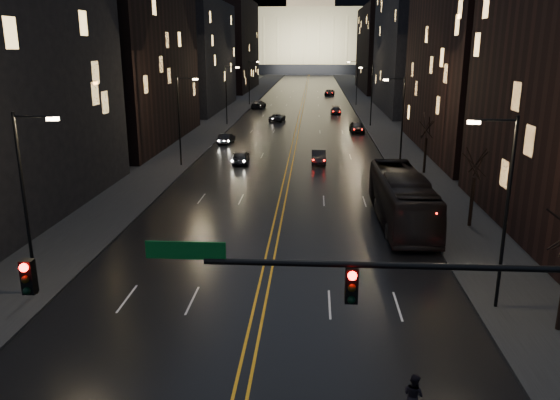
% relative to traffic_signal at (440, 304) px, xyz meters
% --- Properties ---
extents(road, '(20.00, 320.00, 0.02)m').
position_rel_traffic_signal_xyz_m(road, '(-5.91, 130.00, -5.09)').
color(road, black).
rests_on(road, ground).
extents(sidewalk_left, '(8.00, 320.00, 0.16)m').
position_rel_traffic_signal_xyz_m(sidewalk_left, '(-19.91, 130.00, -5.02)').
color(sidewalk_left, black).
rests_on(sidewalk_left, ground).
extents(sidewalk_right, '(8.00, 320.00, 0.16)m').
position_rel_traffic_signal_xyz_m(sidewalk_right, '(8.09, 130.00, -5.02)').
color(sidewalk_right, black).
rests_on(sidewalk_right, ground).
extents(center_line, '(0.62, 320.00, 0.01)m').
position_rel_traffic_signal_xyz_m(center_line, '(-5.91, 130.00, -5.08)').
color(center_line, orange).
rests_on(center_line, road).
extents(building_left_mid, '(12.00, 30.00, 28.00)m').
position_rel_traffic_signal_xyz_m(building_left_mid, '(-26.91, 54.00, 8.90)').
color(building_left_mid, black).
rests_on(building_left_mid, ground).
extents(building_left_far, '(12.00, 34.00, 20.00)m').
position_rel_traffic_signal_xyz_m(building_left_far, '(-26.91, 92.00, 4.90)').
color(building_left_far, black).
rests_on(building_left_far, ground).
extents(building_left_dist, '(12.00, 40.00, 24.00)m').
position_rel_traffic_signal_xyz_m(building_left_dist, '(-26.91, 140.00, 6.90)').
color(building_left_dist, black).
rests_on(building_left_dist, ground).
extents(building_right_mid, '(12.00, 34.00, 26.00)m').
position_rel_traffic_signal_xyz_m(building_right_mid, '(15.09, 92.00, 7.90)').
color(building_right_mid, black).
rests_on(building_right_mid, ground).
extents(building_right_dist, '(12.00, 40.00, 22.00)m').
position_rel_traffic_signal_xyz_m(building_right_dist, '(15.09, 140.00, 5.90)').
color(building_right_dist, black).
rests_on(building_right_dist, ground).
extents(capitol, '(90.00, 50.00, 58.50)m').
position_rel_traffic_signal_xyz_m(capitol, '(-5.91, 250.00, 12.05)').
color(capitol, black).
rests_on(capitol, ground).
extents(traffic_signal, '(17.29, 0.45, 7.00)m').
position_rel_traffic_signal_xyz_m(traffic_signal, '(0.00, 0.00, 0.00)').
color(traffic_signal, black).
rests_on(traffic_signal, ground).
extents(streetlamp_right_near, '(2.13, 0.25, 9.00)m').
position_rel_traffic_signal_xyz_m(streetlamp_right_near, '(4.91, 10.00, -0.02)').
color(streetlamp_right_near, black).
rests_on(streetlamp_right_near, ground).
extents(streetlamp_left_near, '(2.13, 0.25, 9.00)m').
position_rel_traffic_signal_xyz_m(streetlamp_left_near, '(-16.72, 10.00, -0.02)').
color(streetlamp_left_near, black).
rests_on(streetlamp_left_near, ground).
extents(streetlamp_right_mid, '(2.13, 0.25, 9.00)m').
position_rel_traffic_signal_xyz_m(streetlamp_right_mid, '(4.91, 40.00, -0.02)').
color(streetlamp_right_mid, black).
rests_on(streetlamp_right_mid, ground).
extents(streetlamp_left_mid, '(2.13, 0.25, 9.00)m').
position_rel_traffic_signal_xyz_m(streetlamp_left_mid, '(-16.72, 40.00, -0.02)').
color(streetlamp_left_mid, black).
rests_on(streetlamp_left_mid, ground).
extents(streetlamp_right_far, '(2.13, 0.25, 9.00)m').
position_rel_traffic_signal_xyz_m(streetlamp_right_far, '(4.91, 70.00, -0.02)').
color(streetlamp_right_far, black).
rests_on(streetlamp_right_far, ground).
extents(streetlamp_left_far, '(2.13, 0.25, 9.00)m').
position_rel_traffic_signal_xyz_m(streetlamp_left_far, '(-16.72, 70.00, -0.02)').
color(streetlamp_left_far, black).
rests_on(streetlamp_left_far, ground).
extents(streetlamp_right_dist, '(2.13, 0.25, 9.00)m').
position_rel_traffic_signal_xyz_m(streetlamp_right_dist, '(4.91, 100.00, -0.02)').
color(streetlamp_right_dist, black).
rests_on(streetlamp_right_dist, ground).
extents(streetlamp_left_dist, '(2.13, 0.25, 9.00)m').
position_rel_traffic_signal_xyz_m(streetlamp_left_dist, '(-16.72, 100.00, -0.02)').
color(streetlamp_left_dist, black).
rests_on(streetlamp_left_dist, ground).
extents(tree_right_mid, '(2.40, 2.40, 6.65)m').
position_rel_traffic_signal_xyz_m(tree_right_mid, '(7.09, 22.00, -0.58)').
color(tree_right_mid, black).
rests_on(tree_right_mid, ground).
extents(tree_right_far, '(2.40, 2.40, 6.65)m').
position_rel_traffic_signal_xyz_m(tree_right_far, '(7.09, 38.00, -0.58)').
color(tree_right_far, black).
rests_on(tree_right_far, ground).
extents(bus, '(3.19, 12.80, 3.55)m').
position_rel_traffic_signal_xyz_m(bus, '(2.59, 22.67, -3.33)').
color(bus, black).
rests_on(bus, ground).
extents(oncoming_car_a, '(1.99, 4.31, 1.43)m').
position_rel_traffic_signal_xyz_m(oncoming_car_a, '(-11.04, 41.77, -4.39)').
color(oncoming_car_a, black).
rests_on(oncoming_car_a, ground).
extents(oncoming_car_b, '(1.79, 4.15, 1.33)m').
position_rel_traffic_signal_xyz_m(oncoming_car_b, '(-14.41, 53.51, -4.44)').
color(oncoming_car_b, black).
rests_on(oncoming_car_b, ground).
extents(oncoming_car_c, '(2.71, 4.81, 1.27)m').
position_rel_traffic_signal_xyz_m(oncoming_car_c, '(-9.44, 75.17, -4.47)').
color(oncoming_car_c, black).
rests_on(oncoming_car_c, ground).
extents(oncoming_car_d, '(2.83, 5.62, 1.57)m').
position_rel_traffic_signal_xyz_m(oncoming_car_d, '(-14.41, 93.95, -4.32)').
color(oncoming_car_d, black).
rests_on(oncoming_car_d, ground).
extents(receding_car_a, '(1.51, 4.20, 1.38)m').
position_rel_traffic_signal_xyz_m(receding_car_a, '(-2.94, 42.43, -4.41)').
color(receding_car_a, black).
rests_on(receding_car_a, ground).
extents(receding_car_b, '(2.11, 4.66, 1.55)m').
position_rel_traffic_signal_xyz_m(receding_car_b, '(2.59, 63.80, -4.33)').
color(receding_car_b, black).
rests_on(receding_car_b, ground).
extents(receding_car_c, '(2.00, 4.62, 1.33)m').
position_rel_traffic_signal_xyz_m(receding_car_c, '(0.41, 84.85, -4.44)').
color(receding_car_c, black).
rests_on(receding_car_c, ground).
extents(receding_car_d, '(2.69, 5.27, 1.42)m').
position_rel_traffic_signal_xyz_m(receding_car_d, '(0.28, 124.42, -4.39)').
color(receding_car_d, black).
rests_on(receding_car_d, ground).
extents(pedestrian_b, '(0.80, 0.84, 1.54)m').
position_rel_traffic_signal_xyz_m(pedestrian_b, '(-0.07, 2.10, -4.33)').
color(pedestrian_b, black).
rests_on(pedestrian_b, ground).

